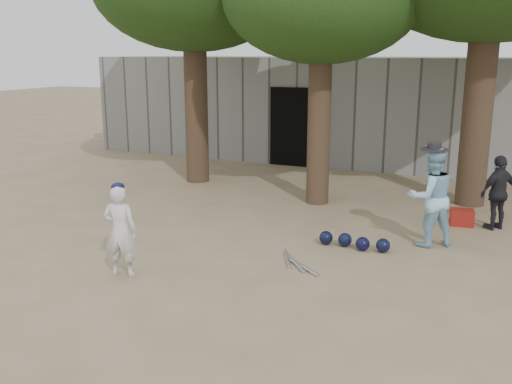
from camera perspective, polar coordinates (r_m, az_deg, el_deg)
The scene contains 8 objects.
ground at distance 8.91m, azimuth -6.22°, elevation -6.97°, with size 70.00×70.00×0.00m, color #937C5E.
boy_player at distance 8.37m, azimuth -13.42°, elevation -3.81°, with size 0.49×0.32×1.34m, color silver.
spectator_blue at distance 9.81m, azimuth 17.07°, elevation -0.49°, with size 0.80×0.63×1.66m, color #99D0ED.
spectator_dark at distance 11.18m, azimuth 23.08°, elevation -0.06°, with size 0.80×0.33×1.37m, color black.
red_bag at distance 11.32m, azimuth 19.89°, elevation -2.40°, with size 0.42×0.32×0.30m, color maroon.
back_building at distance 18.08m, azimuth 10.58°, elevation 8.36°, with size 16.00×5.24×3.00m.
helmet_row at distance 9.55m, azimuth 9.76°, elevation -4.92°, with size 1.19×0.32×0.23m.
bat_pile at distance 8.76m, azimuth 3.96°, elevation -7.10°, with size 0.85×0.81×0.06m.
Camera 1 is at (4.27, -7.16, 3.15)m, focal length 40.00 mm.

